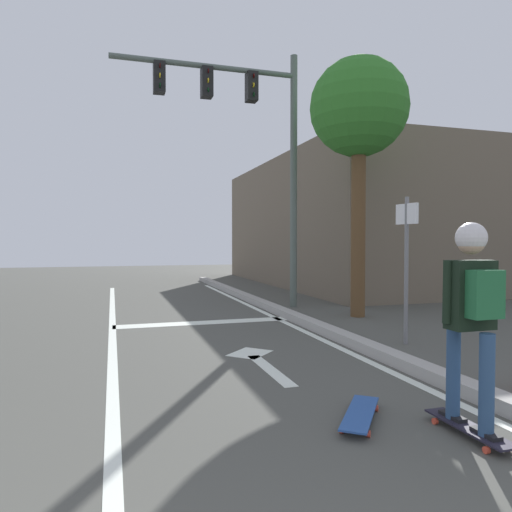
# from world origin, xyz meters

# --- Properties ---
(lane_line_center) EXTENTS (0.12, 20.00, 0.01)m
(lane_line_center) POSITION_xyz_m (-0.23, 6.00, 0.00)
(lane_line_center) COLOR silver
(lane_line_center) RESTS_ON ground
(lane_line_curbside) EXTENTS (0.12, 20.00, 0.01)m
(lane_line_curbside) POSITION_xyz_m (2.86, 6.00, 0.00)
(lane_line_curbside) COLOR silver
(lane_line_curbside) RESTS_ON ground
(stop_bar) EXTENTS (3.24, 0.40, 0.01)m
(stop_bar) POSITION_xyz_m (1.39, 8.71, 0.00)
(stop_bar) COLOR silver
(stop_bar) RESTS_ON ground
(lane_arrow_stem) EXTENTS (0.16, 1.40, 0.01)m
(lane_arrow_stem) POSITION_xyz_m (1.55, 5.32, 0.00)
(lane_arrow_stem) COLOR silver
(lane_arrow_stem) RESTS_ON ground
(lane_arrow_head) EXTENTS (0.71, 0.71, 0.01)m
(lane_arrow_head) POSITION_xyz_m (1.55, 6.17, 0.00)
(lane_arrow_head) COLOR silver
(lane_arrow_head) RESTS_ON ground
(curb_strip) EXTENTS (0.24, 24.00, 0.14)m
(curb_strip) POSITION_xyz_m (3.11, 6.00, 0.07)
(curb_strip) COLOR #A09C96
(curb_strip) RESTS_ON ground
(skateboard) EXTENTS (0.21, 0.83, 0.08)m
(skateboard) POSITION_xyz_m (2.41, 3.08, 0.07)
(skateboard) COLOR #201D2C
(skateboard) RESTS_ON ground
(skater) EXTENTS (0.44, 0.60, 1.58)m
(skater) POSITION_xyz_m (2.41, 3.06, 1.07)
(skater) COLOR navy
(skater) RESTS_ON skateboard
(spare_skateboard) EXTENTS (0.70, 0.82, 0.08)m
(spare_skateboard) POSITION_xyz_m (1.76, 3.59, 0.07)
(spare_skateboard) COLOR #284D96
(spare_skateboard) RESTS_ON ground
(traffic_signal_mast) EXTENTS (4.13, 0.34, 5.76)m
(traffic_signal_mast) POSITION_xyz_m (2.65, 10.21, 4.10)
(traffic_signal_mast) COLOR #535F57
(traffic_signal_mast) RESTS_ON ground
(street_sign_post) EXTENTS (0.09, 0.44, 2.17)m
(street_sign_post) POSITION_xyz_m (3.91, 6.05, 1.42)
(street_sign_post) COLOR slate
(street_sign_post) RESTS_ON ground
(roadside_tree) EXTENTS (1.96, 1.96, 5.17)m
(roadside_tree) POSITION_xyz_m (4.51, 8.51, 4.10)
(roadside_tree) COLOR brown
(roadside_tree) RESTS_ON ground
(building_block) EXTENTS (12.63, 11.04, 4.32)m
(building_block) POSITION_xyz_m (11.32, 15.32, 2.16)
(building_block) COLOR #6D5F4E
(building_block) RESTS_ON ground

